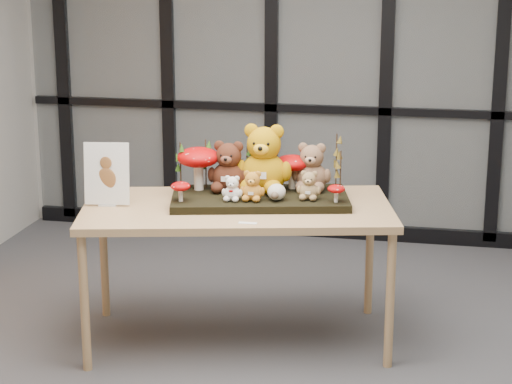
% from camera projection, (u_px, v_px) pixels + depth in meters
% --- Properties ---
extents(floor, '(5.00, 5.00, 0.00)m').
position_uv_depth(floor, '(269.00, 367.00, 5.21)').
color(floor, '#4E4E53').
rests_on(floor, ground).
extents(room_shell, '(5.00, 5.00, 5.00)m').
position_uv_depth(room_shell, '(270.00, 68.00, 4.78)').
color(room_shell, '#B7B4AD').
rests_on(room_shell, floor).
extents(glass_partition, '(4.90, 0.06, 2.78)m').
position_uv_depth(glass_partition, '(328.00, 63.00, 7.18)').
color(glass_partition, '#2D383F').
rests_on(glass_partition, floor).
extents(display_table, '(1.94, 1.27, 0.84)m').
position_uv_depth(display_table, '(237.00, 216.00, 5.38)').
color(display_table, tan).
rests_on(display_table, floor).
extents(diorama_tray, '(1.11, 0.73, 0.04)m').
position_uv_depth(diorama_tray, '(260.00, 199.00, 5.43)').
color(diorama_tray, black).
rests_on(diorama_tray, display_table).
extents(bear_pooh_yellow, '(0.40, 0.37, 0.44)m').
position_uv_depth(bear_pooh_yellow, '(264.00, 154.00, 5.46)').
color(bear_pooh_yellow, '#BF8607').
rests_on(bear_pooh_yellow, diorama_tray).
extents(bear_brown_medium, '(0.30, 0.28, 0.33)m').
position_uv_depth(bear_brown_medium, '(229.00, 163.00, 5.48)').
color(bear_brown_medium, '#451F12').
rests_on(bear_brown_medium, diorama_tray).
extents(bear_tan_back, '(0.28, 0.26, 0.31)m').
position_uv_depth(bear_tan_back, '(312.00, 164.00, 5.51)').
color(bear_tan_back, brown).
rests_on(bear_tan_back, diorama_tray).
extents(bear_small_yellow, '(0.17, 0.16, 0.19)m').
position_uv_depth(bear_small_yellow, '(253.00, 184.00, 5.29)').
color(bear_small_yellow, '#C47B24').
rests_on(bear_small_yellow, diorama_tray).
extents(bear_white_bow, '(0.14, 0.14, 0.16)m').
position_uv_depth(bear_white_bow, '(232.00, 187.00, 5.29)').
color(bear_white_bow, white).
rests_on(bear_white_bow, diorama_tray).
extents(bear_beige_small, '(0.17, 0.16, 0.18)m').
position_uv_depth(bear_beige_small, '(309.00, 184.00, 5.31)').
color(bear_beige_small, '#9A7B4E').
rests_on(bear_beige_small, diorama_tray).
extents(plush_cream_hedgehog, '(0.09, 0.09, 0.11)m').
position_uv_depth(plush_cream_hedgehog, '(277.00, 191.00, 5.30)').
color(plush_cream_hedgehog, silver).
rests_on(plush_cream_hedgehog, diorama_tray).
extents(mushroom_back_left, '(0.25, 0.25, 0.28)m').
position_uv_depth(mushroom_back_left, '(199.00, 167.00, 5.51)').
color(mushroom_back_left, '#A20505').
rests_on(mushroom_back_left, diorama_tray).
extents(mushroom_back_right, '(0.20, 0.20, 0.23)m').
position_uv_depth(mushroom_back_right, '(292.00, 170.00, 5.54)').
color(mushroom_back_right, '#A20505').
rests_on(mushroom_back_right, diorama_tray).
extents(mushroom_front_left, '(0.11, 0.11, 0.13)m').
position_uv_depth(mushroom_front_left, '(181.00, 191.00, 5.27)').
color(mushroom_front_left, '#A20505').
rests_on(mushroom_front_left, diorama_tray).
extents(mushroom_front_right, '(0.10, 0.10, 0.11)m').
position_uv_depth(mushroom_front_right, '(336.00, 193.00, 5.26)').
color(mushroom_front_right, '#A20505').
rests_on(mushroom_front_right, diorama_tray).
extents(sprig_green_far_left, '(0.05, 0.05, 0.29)m').
position_uv_depth(sprig_green_far_left, '(181.00, 166.00, 5.50)').
color(sprig_green_far_left, '#12390D').
rests_on(sprig_green_far_left, diorama_tray).
extents(sprig_green_mid_left, '(0.05, 0.05, 0.29)m').
position_uv_depth(sprig_green_mid_left, '(206.00, 164.00, 5.56)').
color(sprig_green_mid_left, '#12390D').
rests_on(sprig_green_mid_left, diorama_tray).
extents(sprig_dry_far_right, '(0.05, 0.05, 0.34)m').
position_uv_depth(sprig_dry_far_right, '(336.00, 162.00, 5.50)').
color(sprig_dry_far_right, brown).
rests_on(sprig_dry_far_right, diorama_tray).
extents(sprig_dry_mid_right, '(0.05, 0.05, 0.27)m').
position_uv_depth(sprig_dry_mid_right, '(340.00, 173.00, 5.38)').
color(sprig_dry_mid_right, brown).
rests_on(sprig_dry_mid_right, diorama_tray).
extents(sprig_green_centre, '(0.05, 0.05, 0.25)m').
position_uv_depth(sprig_green_centre, '(247.00, 167.00, 5.58)').
color(sprig_green_centre, '#12390D').
rests_on(sprig_green_centre, diorama_tray).
extents(sign_holder, '(0.26, 0.08, 0.37)m').
position_uv_depth(sign_holder, '(107.00, 176.00, 5.32)').
color(sign_holder, silver).
rests_on(sign_holder, display_table).
extents(label_card, '(0.10, 0.03, 0.00)m').
position_uv_depth(label_card, '(248.00, 223.00, 5.02)').
color(label_card, white).
rests_on(label_card, display_table).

